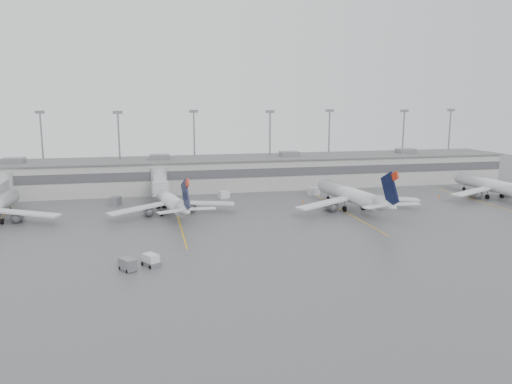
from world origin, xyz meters
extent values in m
plane|color=#4F4F52|center=(0.00, 0.00, 0.00)|extent=(260.00, 260.00, 0.00)
cube|color=#A1A19C|center=(0.00, 58.00, 4.00)|extent=(150.00, 16.00, 8.00)
cube|color=#47474C|center=(0.00, 49.95, 5.00)|extent=(150.00, 0.15, 2.20)
cube|color=#606060|center=(0.00, 58.00, 8.05)|extent=(152.00, 17.00, 0.30)
cube|color=slate|center=(-55.00, 58.00, 8.80)|extent=(5.00, 4.00, 1.30)
cube|color=slate|center=(50.00, 58.00, 8.80)|extent=(5.00, 4.00, 1.30)
cylinder|color=gray|center=(-50.00, 67.50, 10.00)|extent=(0.44, 0.44, 20.00)
cube|color=slate|center=(-50.00, 67.50, 20.20)|extent=(2.40, 0.50, 0.80)
cylinder|color=gray|center=(-30.00, 60.00, 10.00)|extent=(0.44, 0.44, 20.00)
cube|color=slate|center=(-30.00, 60.00, 20.20)|extent=(2.40, 0.50, 0.80)
cylinder|color=gray|center=(-10.00, 67.50, 10.00)|extent=(0.44, 0.44, 20.00)
cube|color=slate|center=(-10.00, 67.50, 20.20)|extent=(2.40, 0.50, 0.80)
cylinder|color=gray|center=(10.00, 60.00, 10.00)|extent=(0.44, 0.44, 20.00)
cube|color=slate|center=(10.00, 60.00, 20.20)|extent=(2.40, 0.50, 0.80)
cylinder|color=gray|center=(30.00, 67.50, 10.00)|extent=(0.44, 0.44, 20.00)
cube|color=slate|center=(30.00, 67.50, 20.20)|extent=(2.40, 0.50, 0.80)
cylinder|color=gray|center=(50.00, 60.00, 10.00)|extent=(0.44, 0.44, 20.00)
cube|color=slate|center=(50.00, 60.00, 20.20)|extent=(2.40, 0.50, 0.80)
cylinder|color=gray|center=(70.00, 67.50, 10.00)|extent=(0.44, 0.44, 20.00)
cube|color=slate|center=(70.00, 67.50, 20.20)|extent=(2.40, 0.50, 0.80)
cylinder|color=#A1A4A6|center=(-55.50, 50.00, 3.50)|extent=(4.00, 4.00, 7.00)
cylinder|color=#A1A4A6|center=(-20.50, 50.00, 3.50)|extent=(4.00, 4.00, 7.00)
cube|color=#A1A4A6|center=(-20.50, 43.50, 4.30)|extent=(2.80, 13.00, 2.60)
cube|color=#A1A4A6|center=(-20.50, 36.00, 4.30)|extent=(3.40, 2.40, 3.00)
cylinder|color=gray|center=(-20.50, 36.00, 1.40)|extent=(0.70, 0.70, 2.80)
cube|color=black|center=(-20.50, 36.00, 0.35)|extent=(2.20, 1.20, 0.70)
cube|color=#EBAC0D|center=(-17.50, 24.00, 0.01)|extent=(0.25, 40.00, 0.01)
cube|color=#EBAC0D|center=(17.50, 24.00, 0.01)|extent=(0.25, 40.00, 0.01)
cube|color=#EBAC0D|center=(52.50, 24.00, 0.01)|extent=(0.25, 40.00, 0.01)
cone|color=silver|center=(-51.61, 42.38, 3.00)|extent=(3.22, 3.04, 3.00)
cube|color=silver|center=(-45.89, 26.66, 2.20)|extent=(12.98, 7.42, 0.35)
cylinder|color=black|center=(-51.89, 38.99, 0.45)|extent=(0.42, 0.93, 0.90)
cylinder|color=black|center=(-50.71, 27.86, 0.55)|extent=(0.54, 1.13, 1.10)
cylinder|color=silver|center=(-19.10, 30.52, 2.92)|extent=(7.01, 21.55, 2.92)
cone|color=silver|center=(-21.44, 42.35, 2.92)|extent=(3.39, 3.24, 2.92)
cone|color=silver|center=(-16.59, 17.84, 3.31)|extent=(3.80, 5.33, 2.92)
cube|color=silver|center=(-25.25, 26.53, 2.14)|extent=(12.27, 8.37, 0.34)
cube|color=silver|center=(-11.90, 29.17, 2.14)|extent=(12.85, 4.01, 0.34)
cube|color=black|center=(-16.50, 17.36, 6.13)|extent=(1.35, 5.43, 6.36)
cube|color=red|center=(-16.26, 16.12, 8.65)|extent=(0.67, 1.99, 1.85)
cylinder|color=black|center=(-20.80, 39.11, 0.44)|extent=(0.50, 0.92, 0.88)
cylinder|color=black|center=(-20.73, 28.22, 0.53)|extent=(0.64, 1.13, 1.07)
cylinder|color=black|center=(-16.72, 29.01, 0.53)|extent=(0.64, 1.13, 1.07)
cylinder|color=silver|center=(19.42, 26.41, 3.21)|extent=(6.16, 23.73, 3.21)
cone|color=silver|center=(17.74, 39.56, 3.21)|extent=(3.56, 3.37, 3.21)
cone|color=silver|center=(21.22, 12.31, 3.63)|extent=(3.86, 5.71, 3.21)
cube|color=silver|center=(12.37, 22.50, 2.35)|extent=(13.75, 8.45, 0.37)
cube|color=silver|center=(27.22, 24.39, 2.35)|extent=(14.17, 5.32, 0.37)
cube|color=black|center=(21.28, 11.78, 6.73)|extent=(1.08, 6.01, 6.99)
cube|color=red|center=(21.46, 10.40, 9.51)|extent=(0.59, 2.19, 2.03)
cylinder|color=black|center=(18.20, 35.96, 0.48)|extent=(0.49, 1.00, 0.96)
cylinder|color=black|center=(17.46, 24.01, 0.59)|extent=(0.63, 1.23, 1.18)
cylinder|color=black|center=(21.91, 24.58, 0.59)|extent=(0.63, 1.23, 1.18)
cylinder|color=silver|center=(58.02, 31.49, 3.02)|extent=(4.23, 22.30, 3.02)
cone|color=silver|center=(57.33, 43.97, 3.02)|extent=(3.17, 2.98, 3.02)
cube|color=silver|center=(51.12, 28.29, 2.22)|extent=(13.17, 7.17, 0.35)
cylinder|color=black|center=(57.52, 40.55, 0.45)|extent=(0.40, 0.92, 0.91)
cylinder|color=black|center=(56.01, 29.36, 0.55)|extent=(0.51, 1.13, 1.11)
cylinder|color=black|center=(60.24, 29.59, 0.55)|extent=(0.51, 1.13, 1.11)
cube|color=silver|center=(-23.19, -3.09, 0.88)|extent=(2.50, 2.78, 1.77)
cube|color=slate|center=(-23.19, -3.09, 0.34)|extent=(2.88, 3.21, 0.69)
cylinder|color=black|center=(-24.37, -2.68, 0.27)|extent=(0.48, 0.58, 0.55)
cylinder|color=black|center=(-23.05, -1.84, 0.27)|extent=(0.48, 0.58, 0.55)
cylinder|color=black|center=(-23.33, -4.34, 0.27)|extent=(0.48, 0.58, 0.55)
cylinder|color=black|center=(-22.00, -3.50, 0.27)|extent=(0.48, 0.58, 0.55)
cube|color=slate|center=(-26.39, -4.29, 0.91)|extent=(2.72, 3.07, 1.62)
cylinder|color=black|center=(-27.46, -3.84, 0.27)|extent=(0.46, 0.56, 0.53)
cylinder|color=black|center=(-25.31, -4.74, 0.27)|extent=(0.46, 0.56, 0.53)
cube|color=silver|center=(-5.35, 44.12, 0.85)|extent=(2.81, 2.34, 1.70)
cube|color=silver|center=(17.08, 43.16, 0.95)|extent=(2.82, 2.02, 1.89)
cube|color=slate|center=(-30.52, 41.32, 0.94)|extent=(2.77, 3.46, 1.88)
cone|color=#EF6505|center=(-23.82, 34.84, 0.31)|extent=(0.38, 0.38, 0.61)
cone|color=#EF6505|center=(11.45, 34.21, 0.33)|extent=(0.41, 0.41, 0.66)
cone|color=#EF6505|center=(45.83, 33.48, 0.35)|extent=(0.44, 0.44, 0.71)
camera|label=1|loc=(-23.20, -72.93, 23.51)|focal=35.00mm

